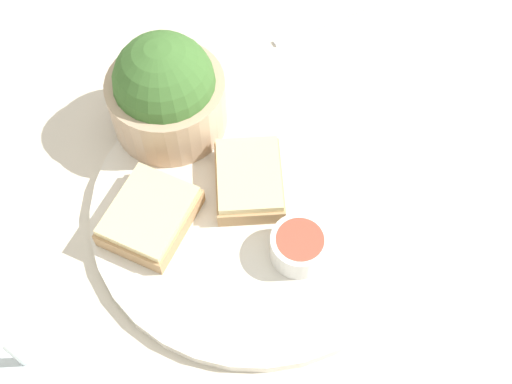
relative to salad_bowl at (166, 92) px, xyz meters
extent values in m
plane|color=beige|center=(-0.10, -0.08, -0.06)|extent=(4.00, 4.00, 0.00)
cylinder|color=silver|center=(-0.10, -0.08, -0.05)|extent=(0.31, 0.31, 0.01)
cylinder|color=tan|center=(0.00, 0.00, -0.02)|extent=(0.11, 0.11, 0.06)
sphere|color=#3D6B2D|center=(0.00, 0.00, 0.01)|extent=(0.10, 0.10, 0.10)
cylinder|color=white|center=(-0.15, -0.12, -0.03)|extent=(0.05, 0.05, 0.03)
cylinder|color=#D14C38|center=(-0.15, -0.12, -0.02)|extent=(0.04, 0.04, 0.01)
cube|color=tan|center=(-0.12, 0.02, -0.04)|extent=(0.11, 0.10, 0.02)
cube|color=beige|center=(-0.12, 0.02, -0.02)|extent=(0.10, 0.09, 0.01)
cube|color=tan|center=(-0.08, -0.07, -0.04)|extent=(0.08, 0.06, 0.02)
cube|color=beige|center=(-0.08, -0.07, -0.02)|extent=(0.08, 0.06, 0.01)
cylinder|color=silver|center=(-0.24, 0.12, -0.06)|extent=(0.07, 0.07, 0.01)
cylinder|color=silver|center=(-0.24, 0.12, -0.02)|extent=(0.01, 0.01, 0.06)
cube|color=silver|center=(0.15, -0.19, -0.06)|extent=(0.08, 0.17, 0.01)
camera|label=1|loc=(-0.39, -0.06, 0.48)|focal=45.00mm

